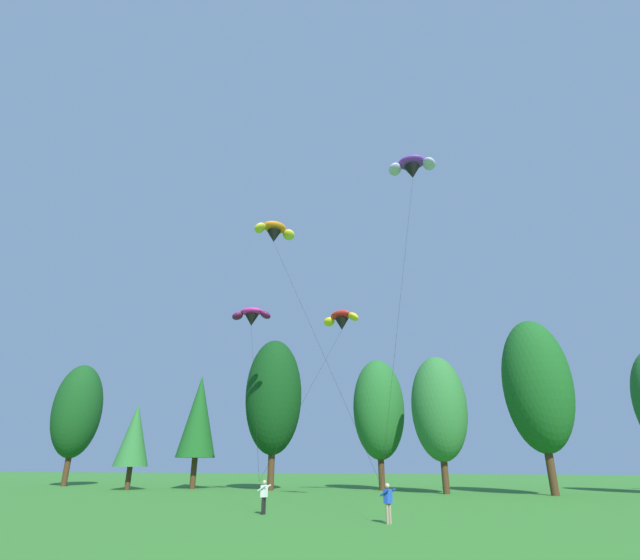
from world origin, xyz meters
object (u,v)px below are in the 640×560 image
object	(u,v)px
parafoil_kite_high_magenta	(252,316)
parafoil_kite_low_purple	(412,167)
parafoil_kite_far_red_yellow	(341,320)
parafoil_kite_mid_orange	(274,232)
kite_flyer_mid	(388,500)
kite_flyer_near	(264,494)

from	to	relation	value
parafoil_kite_high_magenta	parafoil_kite_low_purple	size ratio (longest dim) A/B	0.63
parafoil_kite_far_red_yellow	parafoil_kite_low_purple	xyz separation A→B (m)	(6.43, -1.96, 12.08)
parafoil_kite_mid_orange	parafoil_kite_far_red_yellow	bearing A→B (deg)	6.01
parafoil_kite_mid_orange	parafoil_kite_far_red_yellow	world-z (taller)	parafoil_kite_mid_orange
parafoil_kite_mid_orange	parafoil_kite_high_magenta	bearing A→B (deg)	122.78
parafoil_kite_far_red_yellow	kite_flyer_mid	bearing A→B (deg)	-70.85
kite_flyer_near	parafoil_kite_mid_orange	distance (m)	22.02
kite_flyer_near	parafoil_kite_high_magenta	distance (m)	21.96
parafoil_kite_high_magenta	parafoil_kite_mid_orange	bearing A→B (deg)	-57.22
kite_flyer_near	parafoil_kite_low_purple	size ratio (longest dim) A/B	0.07
kite_flyer_near	parafoil_kite_low_purple	xyz separation A→B (m)	(9.33, 6.80, 24.20)
parafoil_kite_low_purple	parafoil_kite_high_magenta	bearing A→B (deg)	154.27
parafoil_kite_mid_orange	parafoil_kite_low_purple	bearing A→B (deg)	-6.45
kite_flyer_near	parafoil_kite_high_magenta	world-z (taller)	parafoil_kite_high_magenta
parafoil_kite_high_magenta	parafoil_kite_low_purple	bearing A→B (deg)	-25.73
kite_flyer_mid	parafoil_kite_high_magenta	xyz separation A→B (m)	(-13.79, 17.29, 14.83)
parafoil_kite_far_red_yellow	parafoil_kite_low_purple	distance (m)	13.83
parafoil_kite_high_magenta	parafoil_kite_low_purple	xyz separation A→B (m)	(16.25, -7.83, 9.37)
kite_flyer_mid	parafoil_kite_mid_orange	bearing A→B (deg)	131.63
kite_flyer_near	kite_flyer_mid	world-z (taller)	same
kite_flyer_near	kite_flyer_mid	distance (m)	7.36
parafoil_kite_mid_orange	parafoil_kite_low_purple	size ratio (longest dim) A/B	0.84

